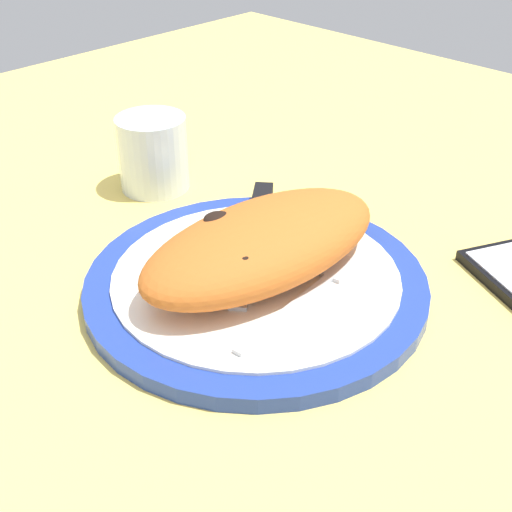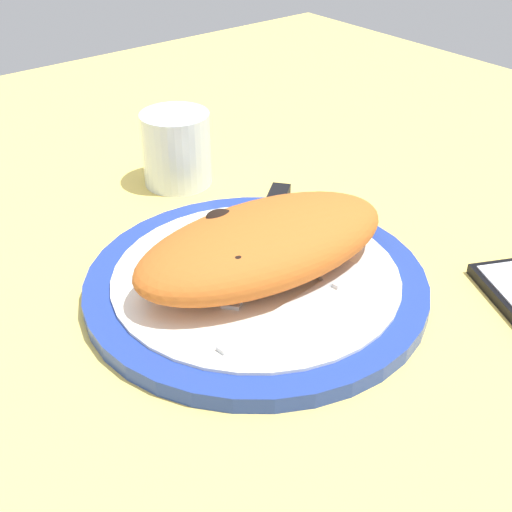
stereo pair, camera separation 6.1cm
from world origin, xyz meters
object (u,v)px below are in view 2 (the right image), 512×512
object	(u,v)px
water_glass	(177,153)
calzone	(261,243)
fork	(307,297)
knife	(268,222)
plate	(256,283)

from	to	relation	value
water_glass	calzone	bearing A→B (deg)	-104.48
fork	water_glass	world-z (taller)	water_glass
calzone	fork	xyz separation A→B (cm)	(0.23, -5.96, -2.69)
calzone	fork	bearing A→B (deg)	-87.79
water_glass	knife	bearing A→B (deg)	-90.99
plate	fork	bearing A→B (deg)	-78.85
plate	water_glass	xyz separation A→B (cm)	(6.75, 23.16, 2.92)
plate	fork	xyz separation A→B (cm)	(1.10, -5.58, 1.14)
plate	fork	distance (cm)	5.80
calzone	plate	bearing A→B (deg)	-156.37
plate	calzone	xyz separation A→B (cm)	(0.87, 0.38, 3.83)
water_glass	plate	bearing A→B (deg)	-106.26
plate	water_glass	world-z (taller)	water_glass
plate	fork	world-z (taller)	fork
calzone	water_glass	size ratio (longest dim) A/B	3.05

